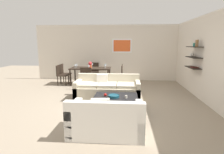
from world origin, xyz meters
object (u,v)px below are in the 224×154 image
Objects in this scene: decorative_bowl at (114,96)px; dining_table at (91,69)px; dining_chair_left_near at (61,74)px; dining_chair_right_near at (119,74)px; candle_jar at (126,97)px; dining_chair_foot at (87,77)px; dining_chair_right_far at (120,73)px; centerpiece_vase at (90,65)px; apple_on_coffee_table at (105,95)px; wine_glass_foot at (89,66)px; dining_chair_left_far at (64,72)px; wine_glass_right_near at (105,66)px; coffee_table at (116,104)px; wine_glass_left_far at (76,65)px; wine_glass_right_far at (106,65)px; dining_chair_head at (94,70)px; sofa_beige at (108,90)px; wine_glass_head at (92,64)px; loveseat_white at (106,120)px; wine_glass_left_near at (75,65)px.

decorative_bowl is 0.17× the size of dining_table.
dining_chair_left_near and dining_chair_right_near have the same top height.
dining_chair_foot is (-1.59, 2.45, 0.08)m from candle_jar.
candle_jar is 3.52m from dining_chair_right_far.
centerpiece_vase is at bearing 170.02° from dining_chair_right_near.
decorative_bowl is 3.96m from dining_chair_left_near.
apple_on_coffee_table is 2.98m from wine_glass_foot.
dining_chair_right_near is at bearing -8.78° from dining_chair_left_far.
wine_glass_right_near is (-0.60, 3.12, 0.45)m from decorative_bowl.
dining_chair_left_far is at bearing 180.00° from dining_chair_right_far.
wine_glass_left_far reaches higher than coffee_table.
wine_glass_foot is at bearing 90.00° from dining_chair_foot.
dining_chair_right_far is 1.98m from wine_glass_left_far.
candle_jar is at bearing -14.79° from apple_on_coffee_table.
wine_glass_right_far is at bearing 0.00° from wine_glass_left_far.
wine_glass_right_near reaches higher than dining_chair_left_far.
dining_table is at bearing 171.22° from dining_chair_right_near.
dining_chair_right_near is at bearing 95.66° from candle_jar.
dining_chair_right_near is at bearing -39.16° from dining_chair_head.
decorative_bowl is at bearing -68.70° from dining_table.
dining_table is at bearing 115.16° from sofa_beige.
dining_chair_left_near is at bearing 130.87° from coffee_table.
wine_glass_head is at bearing 90.00° from wine_glass_foot.
wine_glass_head is (0.00, 0.38, 0.18)m from dining_table.
decorative_bowl reaches higher than coffee_table.
loveseat_white reaches higher than apple_on_coffee_table.
wine_glass_left_near is (-2.25, 3.19, 0.44)m from candle_jar.
dining_chair_right_near is (0.27, 2.95, 0.08)m from apple_on_coffee_table.
wine_glass_left_far reaches higher than dining_chair_head.
wine_glass_head is (-1.26, 3.61, 0.44)m from decorative_bowl.
dining_chair_left_far is at bearing 153.82° from wine_glass_left_near.
dining_chair_head and dining_chair_left_near have the same top height.
dining_chair_head is (-1.59, 4.15, 0.08)m from candle_jar.
candle_jar is 3.36m from wine_glass_right_near.
dining_chair_right_near is (0.03, 3.03, 0.09)m from decorative_bowl.
sofa_beige is at bearing 106.59° from coffee_table.
wine_glass_right_near reaches higher than dining_table.
wine_glass_left_near reaches higher than loveseat_white.
centerpiece_vase reaches higher than candle_jar.
dining_chair_foot is (-1.26, 2.38, 0.09)m from decorative_bowl.
dining_chair_foot is 3.29× the size of centerpiece_vase.
loveseat_white is 1.69× the size of dining_chair_foot.
centerpiece_vase reaches higher than dining_chair_right_near.
wine_glass_head is at bearing 87.17° from centerpiece_vase.
centerpiece_vase reaches higher than coffee_table.
dining_chair_left_far is (-2.26, 2.27, 0.21)m from sofa_beige.
dining_chair_right_far is (-0.02, 3.40, 0.31)m from coffee_table.
dining_table is 0.69m from wine_glass_right_near.
dining_table is at bearing 115.76° from candle_jar.
wine_glass_left_near reaches higher than dining_table.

